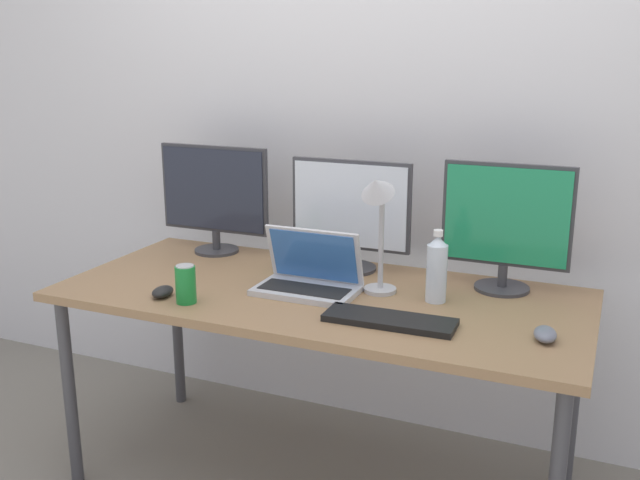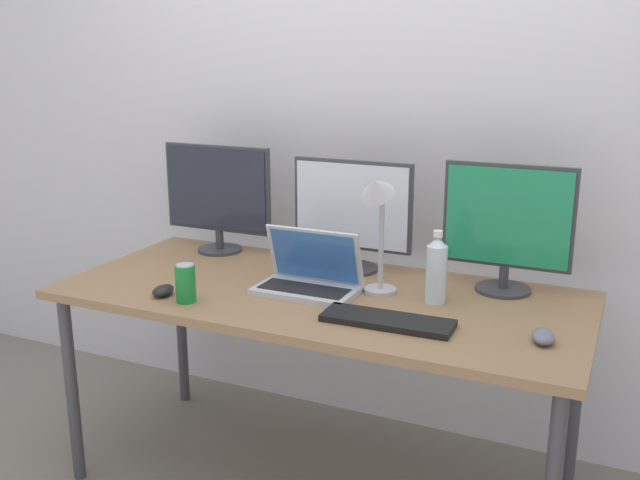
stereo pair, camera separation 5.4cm
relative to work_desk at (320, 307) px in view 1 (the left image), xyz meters
name	(u,v)px [view 1 (the left image)]	position (x,y,z in m)	size (l,w,h in m)	color
wall_back	(379,111)	(0.00, 0.59, 0.62)	(7.00, 0.08, 2.60)	silver
work_desk	(320,307)	(0.00, 0.00, 0.00)	(1.77, 0.79, 0.74)	#424247
monitor_left	(214,195)	(-0.58, 0.28, 0.29)	(0.47, 0.18, 0.43)	#38383D
monitor_center	(350,213)	(0.01, 0.27, 0.28)	(0.45, 0.19, 0.41)	#38383D
monitor_right	(506,224)	(0.56, 0.26, 0.29)	(0.43, 0.19, 0.43)	#38383D
laptop_silver	(309,277)	(-0.03, -0.01, 0.11)	(0.34, 0.21, 0.21)	silver
keyboard_main	(390,320)	(0.31, -0.19, 0.07)	(0.39, 0.13, 0.02)	black
mouse_by_keyboard	(163,292)	(-0.46, -0.25, 0.07)	(0.06, 0.09, 0.03)	black
mouse_by_laptop	(545,334)	(0.75, -0.14, 0.08)	(0.06, 0.10, 0.04)	slate
water_bottle	(437,269)	(0.38, 0.06, 0.17)	(0.07, 0.07, 0.24)	silver
soda_can_near_keyboard	(186,284)	(-0.35, -0.27, 0.12)	(0.07, 0.07, 0.13)	#197F33
soda_can_by_laptop	(287,255)	(-0.20, 0.16, 0.12)	(0.07, 0.07, 0.13)	#197F33
desk_lamp	(378,211)	(0.19, 0.03, 0.35)	(0.11, 0.18, 0.43)	#B7B7BC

